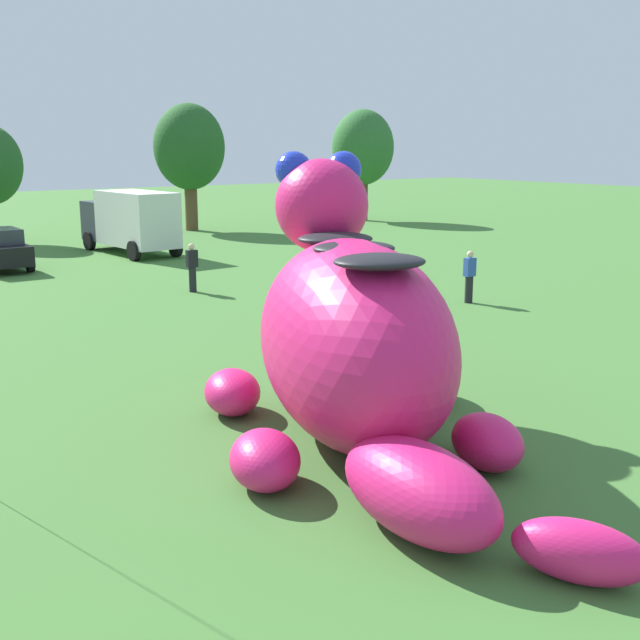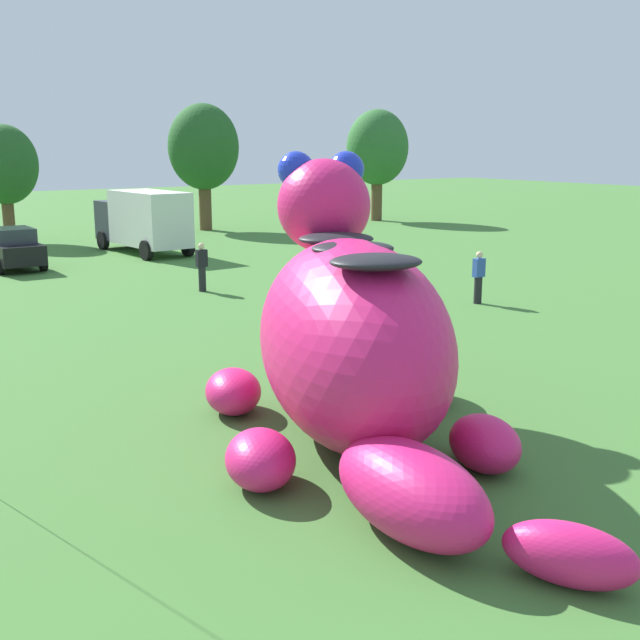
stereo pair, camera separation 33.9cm
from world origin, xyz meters
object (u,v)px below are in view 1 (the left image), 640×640
at_px(box_truck, 130,220).
at_px(spectator_by_cars, 192,268).
at_px(spectator_near_inflatable, 469,277).
at_px(giant_inflatable_creature, 354,338).

distance_m(box_truck, spectator_by_cars, 10.94).
bearing_deg(spectator_near_inflatable, spectator_by_cars, 133.22).
distance_m(box_truck, spectator_near_inflatable, 18.28).
relative_size(giant_inflatable_creature, box_truck, 1.51).
height_order(box_truck, spectator_by_cars, box_truck).
distance_m(giant_inflatable_creature, spectator_near_inflatable, 12.93).
bearing_deg(spectator_near_inflatable, giant_inflatable_creature, -144.35).
relative_size(spectator_near_inflatable, spectator_by_cars, 1.00).
xyz_separation_m(box_truck, spectator_by_cars, (-2.03, -10.73, -0.75)).
relative_size(box_truck, spectator_near_inflatable, 3.83).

